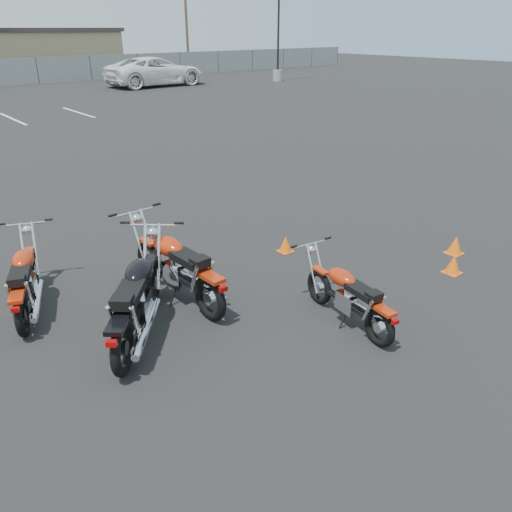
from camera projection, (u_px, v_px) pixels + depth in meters
ground at (272, 314)px, 7.17m from camera, size 120.00×120.00×0.00m
motorcycle_front_red at (26, 280)px, 7.12m from camera, size 1.19×2.03×1.02m
motorcycle_second_black at (138, 299)px, 6.49m from camera, size 1.92×2.11×1.18m
motorcycle_third_red at (178, 267)px, 7.38m from camera, size 0.91×2.35×1.15m
motorcycle_rear_red at (349, 296)px, 6.80m from camera, size 0.71×1.85×0.91m
training_cone_near at (286, 244)px, 9.11m from camera, size 0.25×0.25×0.30m
training_cone_far at (455, 245)px, 9.02m from camera, size 0.28×0.28×0.33m
training_cone_extra at (453, 264)px, 8.31m from camera, size 0.27×0.27×0.32m
light_pole_east at (278, 41)px, 36.77m from camera, size 0.80×0.70×10.67m
tan_building_east at (25, 51)px, 43.04m from camera, size 14.40×9.40×3.70m
utility_pole_d at (186, 16)px, 47.12m from camera, size 1.80×0.24×9.00m
white_van at (155, 63)px, 34.26m from camera, size 3.40×8.03×3.02m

